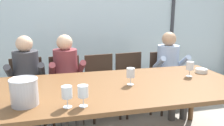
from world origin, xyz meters
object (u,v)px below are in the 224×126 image
at_px(chair_left_of_center, 66,83).
at_px(person_charcoal_jacket, 27,76).
at_px(person_maroon_top, 67,74).
at_px(tasting_bowl, 201,71).
at_px(wine_glass_spare_empty, 67,93).
at_px(ice_bucket_primary, 24,91).
at_px(wine_glass_center_pour, 131,74).
at_px(wine_glass_by_right_taster, 190,66).
at_px(person_pale_blue_shirt, 170,67).
at_px(chair_right_of_center, 131,78).
at_px(chair_center, 101,81).
at_px(chair_near_window_right, 165,76).
at_px(chair_near_curtain, 27,86).
at_px(dining_table, 120,91).
at_px(wine_glass_near_bucket, 83,92).

distance_m(chair_left_of_center, person_charcoal_jacket, 0.53).
distance_m(person_maroon_top, tasting_bowl, 1.71).
distance_m(person_maroon_top, wine_glass_spare_empty, 1.28).
height_order(ice_bucket_primary, wine_glass_center_pour, ice_bucket_primary).
bearing_deg(wine_glass_by_right_taster, person_charcoal_jacket, 158.29).
distance_m(person_charcoal_jacket, person_pale_blue_shirt, 2.01).
bearing_deg(wine_glass_center_pour, person_pale_blue_shirt, 43.59).
xyz_separation_m(chair_right_of_center, person_pale_blue_shirt, (0.55, -0.15, 0.17)).
bearing_deg(chair_center, ice_bucket_primary, -130.60).
height_order(tasting_bowl, wine_glass_center_pour, wine_glass_center_pour).
distance_m(chair_near_window_right, ice_bucket_primary, 2.28).
xyz_separation_m(chair_right_of_center, wine_glass_center_pour, (-0.35, -1.01, 0.37)).
bearing_deg(chair_near_curtain, dining_table, -48.51).
bearing_deg(tasting_bowl, person_charcoal_jacket, 162.97).
distance_m(ice_bucket_primary, wine_glass_spare_empty, 0.35).
bearing_deg(wine_glass_near_bucket, wine_glass_center_pour, 38.09).
distance_m(person_charcoal_jacket, wine_glass_by_right_taster, 2.01).
bearing_deg(wine_glass_spare_empty, chair_near_window_right, 41.77).
xyz_separation_m(tasting_bowl, wine_glass_near_bucket, (-1.50, -0.63, 0.10)).
bearing_deg(chair_left_of_center, tasting_bowl, -27.61).
xyz_separation_m(tasting_bowl, wine_glass_spare_empty, (-1.63, -0.62, 0.09)).
xyz_separation_m(chair_right_of_center, wine_glass_spare_empty, (-1.00, -1.41, 0.37)).
relative_size(person_maroon_top, wine_glass_by_right_taster, 6.86).
bearing_deg(chair_near_window_right, wine_glass_center_pour, -136.10).
bearing_deg(chair_near_curtain, person_maroon_top, -18.57).
xyz_separation_m(chair_left_of_center, chair_near_window_right, (1.51, -0.01, 0.00)).
bearing_deg(wine_glass_spare_empty, dining_table, 37.09).
height_order(person_charcoal_jacket, wine_glass_near_bucket, person_charcoal_jacket).
bearing_deg(chair_center, dining_table, -95.48).
xyz_separation_m(dining_table, wine_glass_center_pour, (0.11, -0.01, 0.18)).
bearing_deg(chair_right_of_center, chair_left_of_center, 174.56).
relative_size(chair_near_window_right, tasting_bowl, 6.23).
relative_size(chair_near_window_right, person_pale_blue_shirt, 0.73).
height_order(person_pale_blue_shirt, wine_glass_spare_empty, person_pale_blue_shirt).
xyz_separation_m(wine_glass_by_right_taster, wine_glass_spare_empty, (-1.40, -0.52, 0.00)).
relative_size(dining_table, wine_glass_spare_empty, 14.60).
bearing_deg(dining_table, chair_center, 90.69).
xyz_separation_m(chair_near_window_right, person_pale_blue_shirt, (0.01, -0.12, 0.17)).
bearing_deg(wine_glass_near_bucket, chair_center, 73.62).
xyz_separation_m(chair_near_curtain, ice_bucket_primary, (0.15, -1.26, 0.37)).
relative_size(chair_right_of_center, wine_glass_near_bucket, 5.03).
bearing_deg(wine_glass_center_pour, chair_left_of_center, 122.39).
height_order(chair_near_window_right, ice_bucket_primary, ice_bucket_primary).
bearing_deg(chair_near_window_right, chair_right_of_center, 172.29).
bearing_deg(dining_table, chair_near_curtain, 136.37).
height_order(chair_near_curtain, wine_glass_near_bucket, wine_glass_near_bucket).
relative_size(person_pale_blue_shirt, wine_glass_near_bucket, 6.86).
bearing_deg(dining_table, chair_near_window_right, 44.07).
height_order(dining_table, wine_glass_spare_empty, wine_glass_spare_empty).
bearing_deg(person_maroon_top, chair_left_of_center, 93.50).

